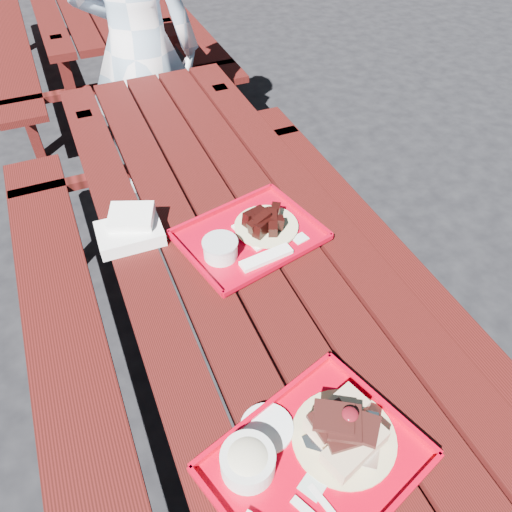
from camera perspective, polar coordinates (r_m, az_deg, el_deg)
name	(u,v)px	position (r m, az deg, el deg)	size (l,w,h in m)	color
ground	(242,373)	(2.11, -1.65, -13.20)	(60.00, 60.00, 0.00)	black
picnic_table_near	(238,282)	(1.66, -2.04, -2.97)	(1.41, 2.40, 0.75)	#400D0C
picnic_table_far	(90,8)	(4.05, -18.48, 25.34)	(1.41, 2.40, 0.75)	#400D0C
near_tray	(310,452)	(1.11, 6.16, -21.35)	(0.50, 0.44, 0.13)	#BF0016
far_tray	(249,236)	(1.51, -0.78, 2.30)	(0.46, 0.40, 0.07)	#B2021A
white_cloth	(130,229)	(1.56, -14.16, 3.03)	(0.20, 0.17, 0.08)	white
person	(139,50)	(2.64, -13.28, 21.97)	(0.59, 0.39, 1.61)	#96B6D1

